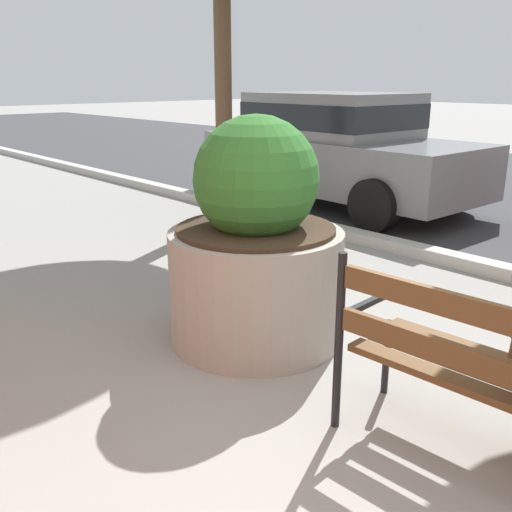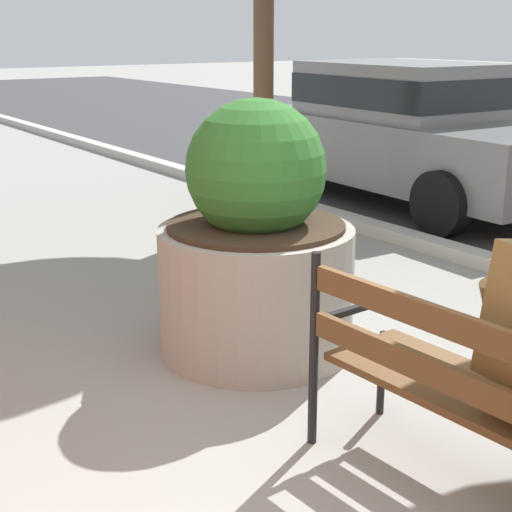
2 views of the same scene
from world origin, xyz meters
The scene contains 3 objects.
ground_plane centered at (0.00, 0.00, 0.00)m, with size 80.00×80.00×0.00m, color gray.
concrete_planter centered at (-1.89, 0.38, 0.64)m, with size 1.18×1.18×1.54m.
parked_car_grey centered at (-4.45, 4.27, 0.84)m, with size 4.15×2.03×1.56m.
Camera 1 is at (0.81, -2.10, 1.74)m, focal length 40.02 mm.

